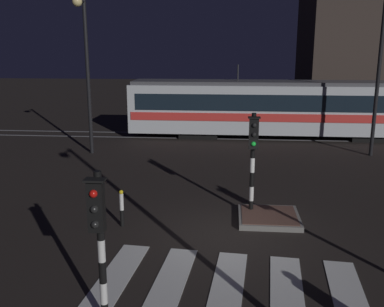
% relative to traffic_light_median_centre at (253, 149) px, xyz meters
% --- Properties ---
extents(ground_plane, '(120.00, 120.00, 0.00)m').
position_rel_traffic_light_median_centre_xyz_m(ground_plane, '(-0.72, -1.60, -2.12)').
color(ground_plane, black).
extents(rail_near, '(80.00, 0.12, 0.03)m').
position_rel_traffic_light_median_centre_xyz_m(rail_near, '(-0.72, 11.62, -2.10)').
color(rail_near, '#59595E').
rests_on(rail_near, ground).
extents(rail_far, '(80.00, 0.12, 0.03)m').
position_rel_traffic_light_median_centre_xyz_m(rail_far, '(-0.72, 13.05, -2.10)').
color(rail_far, '#59595E').
rests_on(rail_far, ground).
extents(crosswalk_zebra, '(6.13, 4.51, 0.02)m').
position_rel_traffic_light_median_centre_xyz_m(crosswalk_zebra, '(-0.72, -4.69, -2.11)').
color(crosswalk_zebra, silver).
rests_on(crosswalk_zebra, ground).
extents(traffic_island, '(1.83, 1.79, 0.18)m').
position_rel_traffic_light_median_centre_xyz_m(traffic_island, '(0.53, -0.33, -2.03)').
color(traffic_island, slate).
rests_on(traffic_island, ground).
extents(traffic_light_median_centre, '(0.36, 0.42, 3.21)m').
position_rel_traffic_light_median_centre_xyz_m(traffic_light_median_centre, '(0.00, 0.00, 0.00)').
color(traffic_light_median_centre, black).
rests_on(traffic_light_median_centre, ground).
extents(traffic_light_kerb_mid_left, '(0.36, 0.42, 3.02)m').
position_rel_traffic_light_median_centre_xyz_m(traffic_light_kerb_mid_left, '(-2.99, -5.89, -0.13)').
color(traffic_light_kerb_mid_left, black).
rests_on(traffic_light_kerb_mid_left, ground).
extents(street_lamp_trackside_right, '(0.44, 1.21, 7.16)m').
position_rel_traffic_light_median_centre_xyz_m(street_lamp_trackside_right, '(6.11, 8.10, 2.42)').
color(street_lamp_trackside_right, black).
rests_on(street_lamp_trackside_right, ground).
extents(street_lamp_trackside_left, '(0.44, 1.21, 7.27)m').
position_rel_traffic_light_median_centre_xyz_m(street_lamp_trackside_left, '(-7.50, 7.43, 2.49)').
color(street_lamp_trackside_left, black).
rests_on(street_lamp_trackside_left, ground).
extents(tram, '(17.69, 2.58, 4.15)m').
position_rel_traffic_light_median_centre_xyz_m(tram, '(2.30, 12.33, -0.37)').
color(tram, silver).
rests_on(tram, ground).
extents(bollard_island_edge, '(0.12, 0.12, 1.11)m').
position_rel_traffic_light_median_centre_xyz_m(bollard_island_edge, '(-3.80, -1.17, -1.56)').
color(bollard_island_edge, black).
rests_on(bollard_island_edge, ground).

